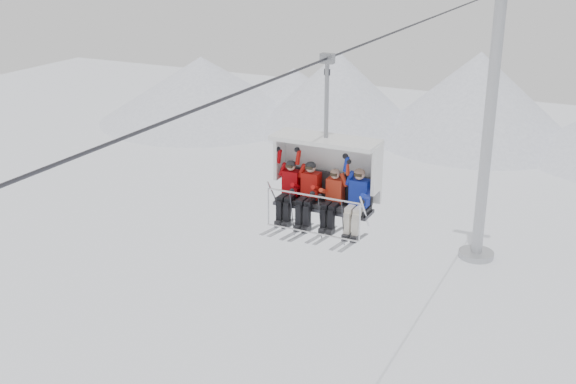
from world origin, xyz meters
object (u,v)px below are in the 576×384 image
at_px(skier_center_left, 309,191).
at_px(skier_center_right, 333,197).
at_px(skier_far_left, 289,189).
at_px(chairlift_carrier, 327,170).
at_px(skier_far_right, 357,199).
at_px(lift_tower_right, 486,150).

xyz_separation_m(skier_center_left, skier_center_right, (0.61, -0.01, -0.04)).
relative_size(skier_far_left, skier_center_right, 1.00).
height_order(chairlift_carrier, skier_center_right, chairlift_carrier).
bearing_deg(skier_far_right, skier_center_left, -179.96).
distance_m(skier_far_left, skier_center_left, 0.51).
bearing_deg(lift_tower_right, chairlift_carrier, -90.00).
xyz_separation_m(skier_center_left, skier_far_right, (1.20, 0.00, 0.00)).
xyz_separation_m(chairlift_carrier, skier_far_right, (0.87, -0.30, -0.47)).
height_order(lift_tower_right, skier_center_right, lift_tower_right).
bearing_deg(skier_center_right, chairlift_carrier, 132.40).
bearing_deg(skier_far_left, skier_center_right, -0.29).
bearing_deg(skier_far_right, chairlift_carrier, 160.85).
distance_m(chairlift_carrier, skier_center_left, 0.65).
height_order(lift_tower_right, skier_center_left, lift_tower_right).
height_order(lift_tower_right, skier_far_left, lift_tower_right).
distance_m(skier_center_right, skier_far_right, 0.59).
bearing_deg(chairlift_carrier, skier_far_right, -19.15).
relative_size(chairlift_carrier, skier_center_right, 2.36).
relative_size(skier_center_left, skier_far_right, 1.00).
distance_m(skier_center_left, skier_far_right, 1.20).
height_order(skier_far_left, skier_center_left, skier_center_left).
bearing_deg(skier_far_right, skier_far_left, -179.80).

